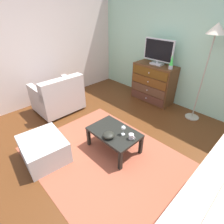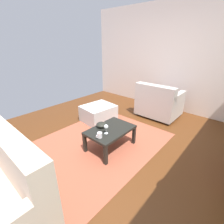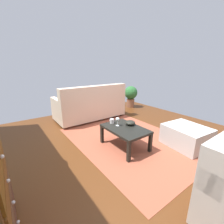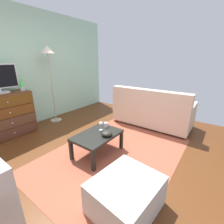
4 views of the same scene
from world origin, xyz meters
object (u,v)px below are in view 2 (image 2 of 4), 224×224
bowl_decorative (101,125)px  mug (100,135)px  coffee_table (110,131)px  wine_glass (106,127)px  armchair (159,103)px  ottoman (98,113)px

bowl_decorative → mug: bearing=39.9°
coffee_table → wine_glass: size_ratio=5.11×
armchair → ottoman: bearing=-38.8°
mug → armchair: 2.07m
wine_glass → mug: bearing=3.4°
armchair → ottoman: (1.15, -0.92, -0.17)m
coffee_table → bowl_decorative: bowl_decorative is taller
armchair → ottoman: 1.48m
armchair → wine_glass: bearing=1.3°
bowl_decorative → coffee_table: bearing=106.3°
coffee_table → ottoman: coffee_table is taller
mug → ottoman: mug is taller
bowl_decorative → wine_glass: bearing=63.6°
bowl_decorative → ottoman: 1.03m
mug → ottoman: (-0.92, -0.98, -0.23)m
coffee_table → mug: mug is taller
coffee_table → mug: 0.33m
armchair → ottoman: size_ratio=1.34×
armchair → ottoman: armchair is taller
mug → wine_glass: bearing=-176.6°
armchair → mug: bearing=1.5°
coffee_table → ottoman: 1.11m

